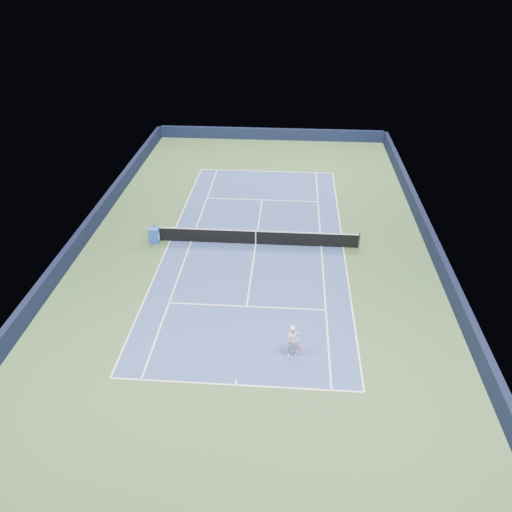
{
  "coord_description": "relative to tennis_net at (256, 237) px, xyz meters",
  "views": [
    {
      "loc": [
        2.0,
        -26.95,
        16.08
      ],
      "look_at": [
        0.24,
        -3.0,
        1.0
      ],
      "focal_mm": 35.0,
      "sensor_mm": 36.0,
      "label": 1
    }
  ],
  "objects": [
    {
      "name": "service_line_near",
      "position": [
        0.0,
        -6.4,
        -0.5
      ],
      "size": [
        8.23,
        0.08,
        0.0
      ],
      "primitive_type": "cube",
      "color": "white",
      "rests_on": "ground"
    },
    {
      "name": "sideline_singles_left",
      "position": [
        -4.12,
        0.0,
        -0.5
      ],
      "size": [
        0.08,
        23.77,
        0.0
      ],
      "primitive_type": "cube",
      "color": "white",
      "rests_on": "ground"
    },
    {
      "name": "sideline_doubles_left",
      "position": [
        -5.49,
        0.0,
        -0.5
      ],
      "size": [
        0.08,
        23.77,
        0.0
      ],
      "primitive_type": "cube",
      "color": "white",
      "rests_on": "ground"
    },
    {
      "name": "ground",
      "position": [
        0.0,
        0.0,
        -0.5
      ],
      "size": [
        40.0,
        40.0,
        0.0
      ],
      "primitive_type": "plane",
      "color": "#34502B",
      "rests_on": "ground"
    },
    {
      "name": "sideline_doubles_right",
      "position": [
        5.49,
        0.0,
        -0.5
      ],
      "size": [
        0.08,
        23.77,
        0.0
      ],
      "primitive_type": "cube",
      "color": "white",
      "rests_on": "ground"
    },
    {
      "name": "wall_left",
      "position": [
        -10.82,
        0.0,
        0.05
      ],
      "size": [
        0.35,
        40.0,
        1.1
      ],
      "primitive_type": "cube",
      "color": "black",
      "rests_on": "ground"
    },
    {
      "name": "service_line_far",
      "position": [
        0.0,
        6.4,
        -0.5
      ],
      "size": [
        8.23,
        0.08,
        0.0
      ],
      "primitive_type": "cube",
      "color": "white",
      "rests_on": "ground"
    },
    {
      "name": "tennis_player",
      "position": [
        2.42,
        -9.89,
        0.34
      ],
      "size": [
        0.82,
        1.32,
        2.19
      ],
      "color": "silver",
      "rests_on": "ground"
    },
    {
      "name": "wall_right",
      "position": [
        10.82,
        0.0,
        0.05
      ],
      "size": [
        0.35,
        40.0,
        1.1
      ],
      "primitive_type": "cube",
      "color": "black",
      "rests_on": "ground"
    },
    {
      "name": "court_surface",
      "position": [
        0.0,
        0.0,
        -0.5
      ],
      "size": [
        10.97,
        23.77,
        0.01
      ],
      "primitive_type": "cube",
      "color": "navy",
      "rests_on": "ground"
    },
    {
      "name": "center_mark_near",
      "position": [
        0.0,
        -11.73,
        -0.5
      ],
      "size": [
        0.08,
        0.3,
        0.0
      ],
      "primitive_type": "cube",
      "color": "white",
      "rests_on": "ground"
    },
    {
      "name": "sponsor_cube",
      "position": [
        -6.4,
        -0.2,
        -0.01
      ],
      "size": [
        0.65,
        0.57,
        0.99
      ],
      "color": "blue",
      "rests_on": "ground"
    },
    {
      "name": "wall_far",
      "position": [
        0.0,
        19.82,
        0.05
      ],
      "size": [
        22.0,
        0.35,
        1.1
      ],
      "primitive_type": "cube",
      "color": "#101632",
      "rests_on": "ground"
    },
    {
      "name": "sideline_singles_right",
      "position": [
        4.12,
        0.0,
        -0.5
      ],
      "size": [
        0.08,
        23.77,
        0.0
      ],
      "primitive_type": "cube",
      "color": "white",
      "rests_on": "ground"
    },
    {
      "name": "baseline_near",
      "position": [
        0.0,
        -11.88,
        -0.5
      ],
      "size": [
        10.97,
        0.08,
        0.0
      ],
      "primitive_type": "cube",
      "color": "white",
      "rests_on": "ground"
    },
    {
      "name": "center_mark_far",
      "position": [
        0.0,
        11.73,
        -0.5
      ],
      "size": [
        0.08,
        0.3,
        0.0
      ],
      "primitive_type": "cube",
      "color": "white",
      "rests_on": "ground"
    },
    {
      "name": "baseline_far",
      "position": [
        0.0,
        11.88,
        -0.5
      ],
      "size": [
        10.97,
        0.08,
        0.0
      ],
      "primitive_type": "cube",
      "color": "white",
      "rests_on": "ground"
    },
    {
      "name": "center_service_line",
      "position": [
        0.0,
        0.0,
        -0.5
      ],
      "size": [
        0.08,
        12.8,
        0.0
      ],
      "primitive_type": "cube",
      "color": "white",
      "rests_on": "ground"
    },
    {
      "name": "tennis_net",
      "position": [
        0.0,
        0.0,
        0.0
      ],
      "size": [
        12.9,
        0.1,
        1.07
      ],
      "color": "black",
      "rests_on": "ground"
    }
  ]
}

